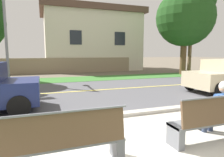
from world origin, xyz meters
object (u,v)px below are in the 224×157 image
at_px(shade_tree_left, 187,13).
at_px(seated_person_blue, 219,107).
at_px(bench_left, 65,143).
at_px(bench_right, 214,120).
at_px(streetlamp, 5,18).

bearing_deg(shade_tree_left, seated_person_blue, -126.86).
relative_size(bench_left, bench_right, 1.00).
height_order(bench_right, shade_tree_left, shade_tree_left).
height_order(bench_left, streetlamp, streetlamp).
bearing_deg(bench_left, shade_tree_left, 43.81).
xyz_separation_m(bench_left, seated_person_blue, (3.30, 0.17, 0.22)).
relative_size(bench_right, streetlamp, 0.28).
relative_size(seated_person_blue, streetlamp, 0.18).
height_order(streetlamp, shade_tree_left, shade_tree_left).
distance_m(seated_person_blue, streetlamp, 12.29).
distance_m(bench_left, bench_right, 2.99).
height_order(seated_person_blue, streetlamp, streetlamp).
xyz_separation_m(bench_right, seated_person_blue, (0.31, 0.17, 0.22)).
bearing_deg(bench_left, bench_right, 0.00).
bearing_deg(seated_person_blue, bench_right, -151.08).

